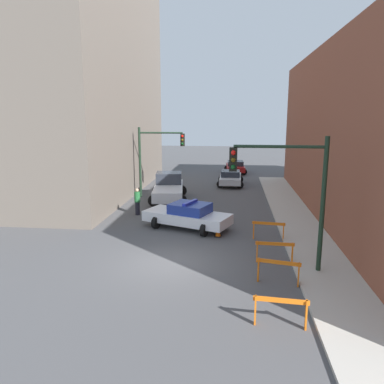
{
  "coord_description": "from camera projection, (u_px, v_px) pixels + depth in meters",
  "views": [
    {
      "loc": [
        2.52,
        -14.57,
        6.07
      ],
      "look_at": [
        0.01,
        7.79,
        1.43
      ],
      "focal_mm": 35.0,
      "sensor_mm": 36.0,
      "label": 1
    }
  ],
  "objects": [
    {
      "name": "barrier_front",
      "position": [
        281.0,
        307.0,
        10.81
      ],
      "size": [
        1.6,
        0.28,
        0.9
      ],
      "rotation": [
        0.0,
        0.0,
        -0.08
      ],
      "color": "orange",
      "rests_on": "ground_plane"
    },
    {
      "name": "white_truck",
      "position": [
        169.0,
        188.0,
        27.06
      ],
      "size": [
        3.09,
        5.62,
        1.9
      ],
      "rotation": [
        0.0,
        0.0,
        0.13
      ],
      "color": "silver",
      "rests_on": "ground_plane"
    },
    {
      "name": "barrier_corner",
      "position": [
        269.0,
        228.0,
        18.45
      ],
      "size": [
        1.6,
        0.32,
        0.9
      ],
      "rotation": [
        0.0,
        0.0,
        -0.11
      ],
      "color": "orange",
      "rests_on": "ground_plane"
    },
    {
      "name": "barrier_back",
      "position": [
        275.0,
        249.0,
        15.54
      ],
      "size": [
        1.6,
        0.21,
        0.9
      ],
      "rotation": [
        0.0,
        0.0,
        -0.03
      ],
      "color": "orange",
      "rests_on": "ground_plane"
    },
    {
      "name": "barrier_mid",
      "position": [
        278.0,
        268.0,
        13.6
      ],
      "size": [
        1.58,
        0.46,
        0.9
      ],
      "rotation": [
        0.0,
        0.0,
        -0.21
      ],
      "color": "orange",
      "rests_on": "ground_plane"
    },
    {
      "name": "sidewalk_right",
      "position": [
        323.0,
        268.0,
        15.0
      ],
      "size": [
        2.4,
        44.0,
        0.12
      ],
      "color": "#B2ADA3",
      "rests_on": "ground_plane"
    },
    {
      "name": "building_corner_left",
      "position": [
        47.0,
        80.0,
        28.87
      ],
      "size": [
        14.0,
        20.0,
        17.39
      ],
      "color": "#6B6056",
      "rests_on": "ground_plane"
    },
    {
      "name": "parked_car_mid",
      "position": [
        235.0,
        167.0,
        39.73
      ],
      "size": [
        2.42,
        4.39,
        1.31
      ],
      "rotation": [
        0.0,
        0.0,
        0.05
      ],
      "color": "maroon",
      "rests_on": "ground_plane"
    },
    {
      "name": "traffic_cone",
      "position": [
        218.0,
        230.0,
        18.99
      ],
      "size": [
        0.36,
        0.36,
        0.66
      ],
      "color": "black",
      "rests_on": "ground_plane"
    },
    {
      "name": "traffic_light_near",
      "position": [
        292.0,
        184.0,
        14.06
      ],
      "size": [
        3.64,
        0.35,
        5.2
      ],
      "color": "black",
      "rests_on": "sidewalk_right"
    },
    {
      "name": "pedestrian_crossing",
      "position": [
        137.0,
        201.0,
        23.03
      ],
      "size": [
        0.43,
        0.43,
        1.66
      ],
      "rotation": [
        0.0,
        0.0,
        4.5
      ],
      "color": "black",
      "rests_on": "ground_plane"
    },
    {
      "name": "traffic_light_far",
      "position": [
        154.0,
        152.0,
        27.46
      ],
      "size": [
        3.44,
        0.35,
        5.2
      ],
      "color": "black",
      "rests_on": "ground_plane"
    },
    {
      "name": "ground_plane",
      "position": [
        171.0,
        262.0,
        15.69
      ],
      "size": [
        120.0,
        120.0,
        0.0
      ],
      "primitive_type": "plane",
      "color": "#4C4C4F"
    },
    {
      "name": "police_car",
      "position": [
        188.0,
        215.0,
        20.3
      ],
      "size": [
        5.05,
        3.45,
        1.52
      ],
      "rotation": [
        0.0,
        0.0,
        1.19
      ],
      "color": "white",
      "rests_on": "ground_plane"
    },
    {
      "name": "parked_car_near",
      "position": [
        230.0,
        178.0,
        32.78
      ],
      "size": [
        2.31,
        4.32,
        1.31
      ],
      "rotation": [
        0.0,
        0.0,
        -0.01
      ],
      "color": "silver",
      "rests_on": "ground_plane"
    }
  ]
}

